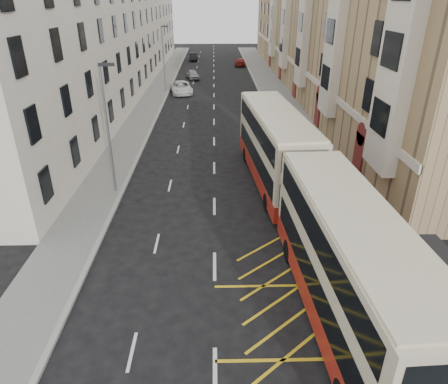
{
  "coord_description": "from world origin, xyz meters",
  "views": [
    {
      "loc": [
        0.08,
        -11.42,
        11.57
      ],
      "look_at": [
        0.55,
        8.1,
        1.9
      ],
      "focal_mm": 32.0,
      "sensor_mm": 36.0,
      "label": 1
    }
  ],
  "objects_px": {
    "double_decker_rear": "(275,148)",
    "litter_bin": "(445,368)",
    "double_decker_front": "(348,267)",
    "pedestrian_mid": "(396,249)",
    "street_lamp_near": "(108,124)",
    "pedestrian_far": "(386,269)",
    "white_van": "(181,88)",
    "street_lamp_far": "(164,55)",
    "car_dark": "(193,57)",
    "car_red": "(240,62)",
    "bus_shelter": "(448,289)",
    "car_silver": "(193,75)"
  },
  "relations": [
    {
      "from": "street_lamp_near",
      "to": "car_dark",
      "type": "height_order",
      "value": "street_lamp_near"
    },
    {
      "from": "bus_shelter",
      "to": "car_silver",
      "type": "distance_m",
      "value": 52.61
    },
    {
      "from": "litter_bin",
      "to": "pedestrian_mid",
      "type": "height_order",
      "value": "pedestrian_mid"
    },
    {
      "from": "litter_bin",
      "to": "bus_shelter",
      "type": "bearing_deg",
      "value": 68.14
    },
    {
      "from": "car_silver",
      "to": "car_dark",
      "type": "distance_m",
      "value": 19.06
    },
    {
      "from": "double_decker_front",
      "to": "pedestrian_mid",
      "type": "distance_m",
      "value": 4.95
    },
    {
      "from": "street_lamp_near",
      "to": "pedestrian_far",
      "type": "xyz_separation_m",
      "value": [
        13.67,
        -9.82,
        -3.53
      ]
    },
    {
      "from": "street_lamp_far",
      "to": "pedestrian_far",
      "type": "distance_m",
      "value": 42.24
    },
    {
      "from": "white_van",
      "to": "litter_bin",
      "type": "bearing_deg",
      "value": -85.67
    },
    {
      "from": "street_lamp_far",
      "to": "double_decker_front",
      "type": "xyz_separation_m",
      "value": [
        11.35,
        -41.45,
        -2.16
      ]
    },
    {
      "from": "bus_shelter",
      "to": "street_lamp_near",
      "type": "bearing_deg",
      "value": 139.86
    },
    {
      "from": "litter_bin",
      "to": "car_dark",
      "type": "bearing_deg",
      "value": 98.97
    },
    {
      "from": "white_van",
      "to": "double_decker_front",
      "type": "bearing_deg",
      "value": -87.88
    },
    {
      "from": "double_decker_rear",
      "to": "litter_bin",
      "type": "bearing_deg",
      "value": -82.85
    },
    {
      "from": "street_lamp_near",
      "to": "double_decker_rear",
      "type": "distance_m",
      "value": 10.72
    },
    {
      "from": "double_decker_rear",
      "to": "pedestrian_mid",
      "type": "bearing_deg",
      "value": -70.53
    },
    {
      "from": "street_lamp_near",
      "to": "car_red",
      "type": "xyz_separation_m",
      "value": [
        11.07,
        51.55,
        -3.97
      ]
    },
    {
      "from": "double_decker_rear",
      "to": "litter_bin",
      "type": "relative_size",
      "value": 12.29
    },
    {
      "from": "street_lamp_far",
      "to": "white_van",
      "type": "distance_m",
      "value": 4.51
    },
    {
      "from": "street_lamp_near",
      "to": "pedestrian_mid",
      "type": "xyz_separation_m",
      "value": [
        14.77,
        -8.2,
        -3.65
      ]
    },
    {
      "from": "litter_bin",
      "to": "pedestrian_far",
      "type": "distance_m",
      "value": 4.74
    },
    {
      "from": "street_lamp_far",
      "to": "pedestrian_mid",
      "type": "relative_size",
      "value": 4.77
    },
    {
      "from": "double_decker_rear",
      "to": "car_red",
      "type": "height_order",
      "value": "double_decker_rear"
    },
    {
      "from": "pedestrian_far",
      "to": "white_van",
      "type": "xyz_separation_m",
      "value": [
        -11.55,
        38.9,
        -0.34
      ]
    },
    {
      "from": "double_decker_rear",
      "to": "car_dark",
      "type": "height_order",
      "value": "double_decker_rear"
    },
    {
      "from": "bus_shelter",
      "to": "double_decker_rear",
      "type": "relative_size",
      "value": 0.34
    },
    {
      "from": "street_lamp_far",
      "to": "car_dark",
      "type": "bearing_deg",
      "value": 85.12
    },
    {
      "from": "litter_bin",
      "to": "street_lamp_near",
      "type": "bearing_deg",
      "value": 133.6
    },
    {
      "from": "street_lamp_far",
      "to": "double_decker_rear",
      "type": "height_order",
      "value": "street_lamp_far"
    },
    {
      "from": "car_red",
      "to": "pedestrian_far",
      "type": "bearing_deg",
      "value": 94.57
    },
    {
      "from": "double_decker_rear",
      "to": "car_silver",
      "type": "bearing_deg",
      "value": 96.01
    },
    {
      "from": "street_lamp_near",
      "to": "white_van",
      "type": "height_order",
      "value": "street_lamp_near"
    },
    {
      "from": "bus_shelter",
      "to": "pedestrian_far",
      "type": "height_order",
      "value": "bus_shelter"
    },
    {
      "from": "car_dark",
      "to": "double_decker_rear",
      "type": "bearing_deg",
      "value": -85.3
    },
    {
      "from": "litter_bin",
      "to": "car_silver",
      "type": "xyz_separation_m",
      "value": [
        -10.7,
        53.45,
        -0.0
      ]
    },
    {
      "from": "litter_bin",
      "to": "car_red",
      "type": "distance_m",
      "value": 66.13
    },
    {
      "from": "street_lamp_near",
      "to": "car_dark",
      "type": "distance_m",
      "value": 58.15
    },
    {
      "from": "white_van",
      "to": "street_lamp_far",
      "type": "bearing_deg",
      "value": 145.82
    },
    {
      "from": "white_van",
      "to": "pedestrian_far",
      "type": "bearing_deg",
      "value": -84.17
    },
    {
      "from": "white_van",
      "to": "car_dark",
      "type": "distance_m",
      "value": 28.89
    },
    {
      "from": "street_lamp_far",
      "to": "double_decker_rear",
      "type": "relative_size",
      "value": 0.64
    },
    {
      "from": "bus_shelter",
      "to": "pedestrian_mid",
      "type": "relative_size",
      "value": 2.54
    },
    {
      "from": "bus_shelter",
      "to": "double_decker_rear",
      "type": "distance_m",
      "value": 14.43
    },
    {
      "from": "pedestrian_mid",
      "to": "white_van",
      "type": "bearing_deg",
      "value": 112.48
    },
    {
      "from": "street_lamp_far",
      "to": "street_lamp_near",
      "type": "bearing_deg",
      "value": -90.0
    },
    {
      "from": "street_lamp_near",
      "to": "pedestrian_far",
      "type": "bearing_deg",
      "value": -35.69
    },
    {
      "from": "pedestrian_mid",
      "to": "white_van",
      "type": "relative_size",
      "value": 0.31
    },
    {
      "from": "street_lamp_far",
      "to": "pedestrian_far",
      "type": "relative_size",
      "value": 4.2
    },
    {
      "from": "double_decker_rear",
      "to": "car_silver",
      "type": "relative_size",
      "value": 3.16
    },
    {
      "from": "bus_shelter",
      "to": "white_van",
      "type": "bearing_deg",
      "value": 106.87
    }
  ]
}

